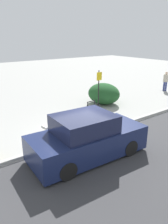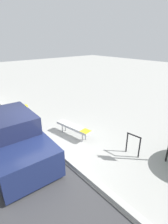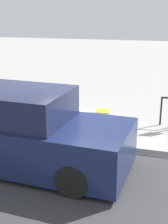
{
  "view_description": "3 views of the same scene",
  "coord_description": "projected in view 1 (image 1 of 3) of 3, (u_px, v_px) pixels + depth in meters",
  "views": [
    {
      "loc": [
        -4.96,
        -6.79,
        4.13
      ],
      "look_at": [
        0.94,
        1.18,
        0.66
      ],
      "focal_mm": 35.0,
      "sensor_mm": 36.0,
      "label": 1
    },
    {
      "loc": [
        4.97,
        -2.78,
        3.95
      ],
      "look_at": [
        -0.11,
        1.54,
        1.14
      ],
      "focal_mm": 28.0,
      "sensor_mm": 36.0,
      "label": 2
    },
    {
      "loc": [
        2.09,
        -6.61,
        3.05
      ],
      "look_at": [
        0.18,
        -0.15,
        0.89
      ],
      "focal_mm": 50.0,
      "sensor_mm": 36.0,
      "label": 3
    }
  ],
  "objects": [
    {
      "name": "parked_car_near",
      "position": [
        87.0,
        138.0,
        7.69
      ],
      "size": [
        4.27,
        1.97,
        1.6
      ],
      "rotation": [
        0.0,
        0.0,
        -0.05
      ],
      "color": "black",
      "rests_on": "ground_plane"
    },
    {
      "name": "bench",
      "position": [
        60.0,
        122.0,
        9.84
      ],
      "size": [
        1.78,
        0.61,
        0.5
      ],
      "rotation": [
        0.0,
        0.0,
        0.15
      ],
      "color": "gray",
      "rests_on": "ground_plane"
    },
    {
      "name": "shrub_hedge",
      "position": [
        104.0,
        94.0,
        13.86
      ],
      "size": [
        1.84,
        2.18,
        1.31
      ],
      "color": "#1E4C23",
      "rests_on": "ground_plane"
    },
    {
      "name": "pedestrian",
      "position": [
        166.0,
        81.0,
        17.05
      ],
      "size": [
        0.29,
        0.38,
        1.51
      ],
      "rotation": [
        0.0,
        0.0,
        1.92
      ],
      "color": "navy",
      "rests_on": "ground_plane"
    },
    {
      "name": "bike_rack",
      "position": [
        91.0,
        107.0,
        11.83
      ],
      "size": [
        0.55,
        0.11,
        0.83
      ],
      "rotation": [
        0.0,
        0.0,
        0.11
      ],
      "color": "black",
      "rests_on": "ground_plane"
    },
    {
      "name": "curb",
      "position": [
        83.0,
        137.0,
        9.28
      ],
      "size": [
        60.0,
        0.2,
        0.13
      ],
      "color": "#A8A8A3",
      "rests_on": "ground_plane"
    },
    {
      "name": "sign_post",
      "position": [
        99.0,
        86.0,
        12.52
      ],
      "size": [
        0.36,
        0.08,
        2.3
      ],
      "color": "black",
      "rests_on": "ground_plane"
    },
    {
      "name": "ground_plane",
      "position": [
        83.0,
        138.0,
        9.3
      ],
      "size": [
        60.0,
        60.0,
        0.0
      ],
      "primitive_type": "plane",
      "color": "#9E9E99"
    }
  ]
}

